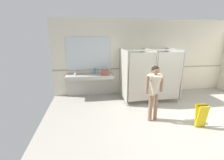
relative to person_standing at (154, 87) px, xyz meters
The scene contains 11 objects.
ground_plane 1.23m from the person_standing, ahead, with size 7.60×5.47×0.10m, color #9E998E.
wall_back 2.59m from the person_standing, 75.34° to the left, with size 7.60×0.12×2.99m, color beige.
wall_back_tile_band 2.48m from the person_standing, 74.97° to the left, with size 7.60×0.01×0.06m, color #9E937F.
vanity_counter 2.81m from the person_standing, 128.08° to the left, with size 1.81×0.55×1.01m.
mirror_panel 3.02m from the person_standing, 125.78° to the left, with size 1.71×0.02×1.27m, color silver.
bathroom_stalls 1.56m from the person_standing, 72.43° to the left, with size 2.02×1.40×1.92m.
person_standing is the anchor object (origin of this frame).
handbag 2.28m from the person_standing, 120.30° to the left, with size 0.27×0.10×0.32m.
soap_dispenser 2.73m from the person_standing, 123.72° to the left, with size 0.07×0.07×0.22m.
paper_cup 3.06m from the person_standing, 138.00° to the left, with size 0.07×0.07×0.10m, color white.
wet_floor_sign 1.41m from the person_standing, 26.09° to the right, with size 0.28×0.19×0.63m.
Camera 1 is at (-2.42, -3.93, 2.35)m, focal length 25.80 mm.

